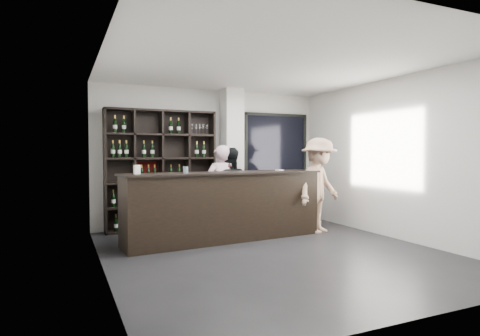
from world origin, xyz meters
name	(u,v)px	position (x,y,z in m)	size (l,w,h in m)	color
floor	(273,253)	(0.00, 0.00, -0.01)	(5.00, 5.50, 0.01)	black
wine_shelf	(161,170)	(-1.15, 2.57, 1.20)	(2.20, 0.35, 2.40)	black
structural_column	(232,157)	(0.35, 2.47, 1.45)	(0.40, 0.40, 2.90)	silver
glass_panel	(276,159)	(1.55, 2.69, 1.40)	(1.60, 0.08, 2.10)	black
tasting_counter	(226,206)	(-0.35, 1.11, 0.61)	(3.66, 0.75, 1.21)	black
taster_pink	(221,189)	(-0.15, 1.85, 0.85)	(0.62, 0.41, 1.69)	#CFA7B2
taster_black	(229,189)	(0.04, 1.90, 0.82)	(0.80, 0.62, 1.65)	black
customer	(319,185)	(1.56, 1.01, 0.92)	(1.18, 0.68, 1.83)	tan
wine_glass	(230,167)	(-0.31, 1.00, 1.30)	(0.07, 0.07, 0.18)	white
spit_cup	(186,170)	(-1.12, 0.96, 1.26)	(0.08, 0.08, 0.11)	silver
napkin_stack	(279,170)	(0.79, 1.20, 1.22)	(0.11, 0.11, 0.02)	white
card_stand	(137,170)	(-1.90, 1.01, 1.28)	(0.10, 0.05, 0.15)	white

